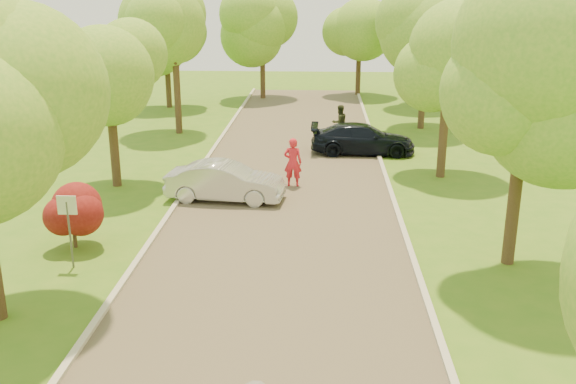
% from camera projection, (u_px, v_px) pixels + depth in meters
% --- Properties ---
extents(ground, '(100.00, 100.00, 0.00)m').
position_uv_depth(ground, '(261.00, 347.00, 14.40)').
color(ground, '#3D6E1A').
rests_on(ground, ground).
extents(road, '(8.00, 60.00, 0.01)m').
position_uv_depth(road, '(282.00, 223.00, 22.01)').
color(road, '#4C4438').
rests_on(road, ground).
extents(curb_left, '(0.18, 60.00, 0.12)m').
position_uv_depth(curb_left, '(166.00, 219.00, 22.19)').
color(curb_left, '#B2AD9E').
rests_on(curb_left, ground).
extents(curb_right, '(0.18, 60.00, 0.12)m').
position_uv_depth(curb_right, '(401.00, 223.00, 21.79)').
color(curb_right, '#B2AD9E').
rests_on(curb_right, ground).
extents(street_sign, '(0.55, 0.06, 2.17)m').
position_uv_depth(street_sign, '(68.00, 216.00, 18.02)').
color(street_sign, '#59595E').
rests_on(street_sign, ground).
extents(red_shrub, '(1.70, 1.70, 1.95)m').
position_uv_depth(red_shrub, '(72.00, 214.00, 19.61)').
color(red_shrub, '#382619').
rests_on(red_shrub, ground).
extents(tree_l_midb, '(4.30, 4.20, 6.62)m').
position_uv_depth(tree_l_midb, '(113.00, 72.00, 24.76)').
color(tree_l_midb, '#382619').
rests_on(tree_l_midb, ground).
extents(tree_l_far, '(4.92, 4.80, 7.79)m').
position_uv_depth(tree_l_far, '(178.00, 32.00, 33.99)').
color(tree_l_far, '#382619').
rests_on(tree_l_far, ground).
extents(tree_r_mida, '(5.13, 5.00, 7.95)m').
position_uv_depth(tree_r_mida, '(537.00, 73.00, 17.13)').
color(tree_r_mida, '#382619').
rests_on(tree_r_mida, ground).
extents(tree_r_midb, '(4.51, 4.40, 7.01)m').
position_uv_depth(tree_r_midb, '(454.00, 61.00, 25.91)').
color(tree_r_midb, '#382619').
rests_on(tree_r_midb, ground).
extents(tree_r_far, '(5.33, 5.20, 8.34)m').
position_uv_depth(tree_r_far, '(431.00, 24.00, 35.11)').
color(tree_r_far, '#382619').
rests_on(tree_r_far, ground).
extents(tree_bg_a, '(5.12, 5.00, 7.72)m').
position_uv_depth(tree_bg_a, '(168.00, 26.00, 41.77)').
color(tree_bg_a, '#382619').
rests_on(tree_bg_a, ground).
extents(tree_bg_b, '(5.12, 5.00, 7.95)m').
position_uv_depth(tree_bg_b, '(427.00, 22.00, 42.76)').
color(tree_bg_b, '#382619').
rests_on(tree_bg_b, ground).
extents(tree_bg_c, '(4.92, 4.80, 7.33)m').
position_uv_depth(tree_bg_c, '(265.00, 28.00, 45.37)').
color(tree_bg_c, '#382619').
rests_on(tree_bg_c, ground).
extents(tree_bg_d, '(5.12, 5.00, 7.72)m').
position_uv_depth(tree_bg_d, '(363.00, 22.00, 46.83)').
color(tree_bg_d, '#382619').
rests_on(tree_bg_d, ground).
extents(silver_sedan, '(4.57, 2.00, 1.46)m').
position_uv_depth(silver_sedan, '(225.00, 182.00, 24.15)').
color(silver_sedan, '#B7B7BC').
rests_on(silver_sedan, ground).
extents(dark_sedan, '(5.04, 2.09, 1.45)m').
position_uv_depth(dark_sedan, '(363.00, 139.00, 31.03)').
color(dark_sedan, black).
rests_on(dark_sedan, ground).
extents(person_striped, '(0.76, 0.53, 2.00)m').
position_uv_depth(person_striped, '(293.00, 162.00, 25.79)').
color(person_striped, red).
rests_on(person_striped, ground).
extents(person_olive, '(1.12, 1.05, 1.84)m').
position_uv_depth(person_olive, '(340.00, 122.00, 33.89)').
color(person_olive, '#262E1B').
rests_on(person_olive, ground).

